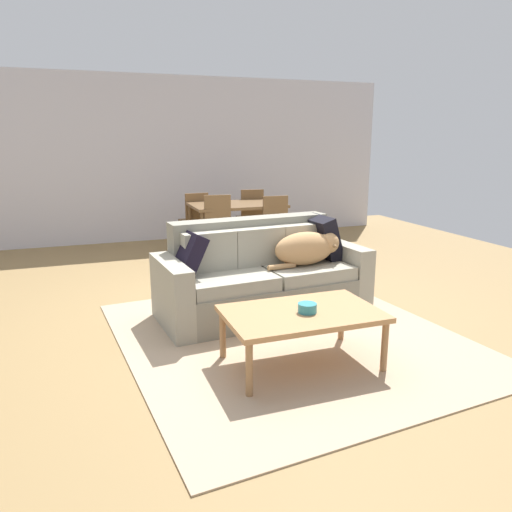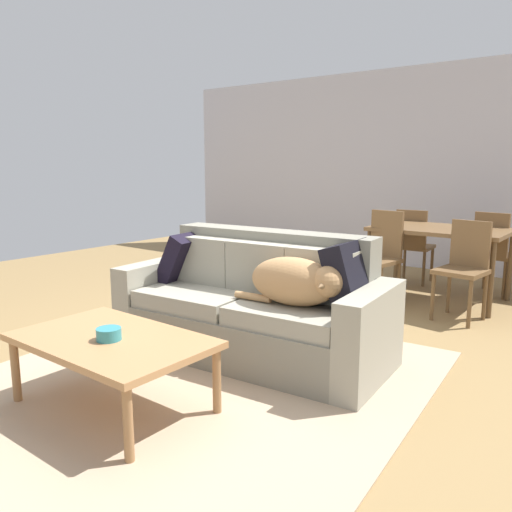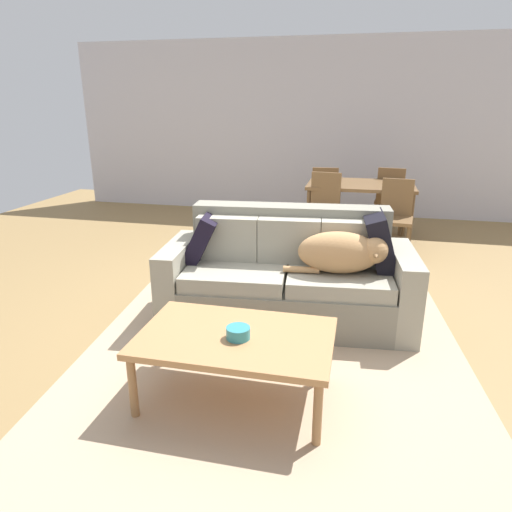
{
  "view_description": "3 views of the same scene",
  "coord_description": "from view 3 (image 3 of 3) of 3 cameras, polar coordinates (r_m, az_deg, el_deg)",
  "views": [
    {
      "loc": [
        -1.38,
        -4.35,
        1.7
      ],
      "look_at": [
        0.15,
        -0.16,
        0.62
      ],
      "focal_mm": 34.22,
      "sensor_mm": 36.0,
      "label": 1
    },
    {
      "loc": [
        2.53,
        -2.96,
        1.43
      ],
      "look_at": [
        0.26,
        -0.04,
        0.76
      ],
      "focal_mm": 36.13,
      "sensor_mm": 36.0,
      "label": 2
    },
    {
      "loc": [
        0.79,
        -3.58,
        1.76
      ],
      "look_at": [
        0.04,
        -0.32,
        0.63
      ],
      "focal_mm": 32.21,
      "sensor_mm": 36.0,
      "label": 3
    }
  ],
  "objects": [
    {
      "name": "dining_chair_near_right",
      "position": [
        5.6,
        16.89,
        4.97
      ],
      "size": [
        0.44,
        0.44,
        0.91
      ],
      "rotation": [
        0.0,
        0.0,
        -0.11
      ],
      "color": "brown",
      "rests_on": "ground"
    },
    {
      "name": "dining_table",
      "position": [
        6.1,
        12.84,
        8.12
      ],
      "size": [
        1.33,
        0.87,
        0.76
      ],
      "color": "brown",
      "rests_on": "ground"
    },
    {
      "name": "area_rug",
      "position": [
        3.41,
        2.07,
        -12.31
      ],
      "size": [
        3.02,
        3.27,
        0.01
      ],
      "primitive_type": "cube",
      "rotation": [
        0.0,
        0.0,
        0.09
      ],
      "color": "tan",
      "rests_on": "ground"
    },
    {
      "name": "bowl_on_coffee_table",
      "position": [
        2.72,
        -2.23,
        -9.51
      ],
      "size": [
        0.14,
        0.14,
        0.07
      ],
      "primitive_type": "cylinder",
      "color": "teal",
      "rests_on": "coffee_table"
    },
    {
      "name": "dining_chair_far_left",
      "position": [
        6.71,
        8.51,
        7.57
      ],
      "size": [
        0.43,
        0.43,
        0.89
      ],
      "rotation": [
        0.0,
        0.0,
        3.21
      ],
      "color": "brown",
      "rests_on": "ground"
    },
    {
      "name": "dog_on_left_cushion",
      "position": [
        3.61,
        10.74,
        0.45
      ],
      "size": [
        0.79,
        0.36,
        0.33
      ],
      "rotation": [
        0.0,
        0.0,
        0.09
      ],
      "color": "tan",
      "rests_on": "couch"
    },
    {
      "name": "throw_pillow_by_right_arm",
      "position": [
        3.82,
        15.12,
        1.68
      ],
      "size": [
        0.31,
        0.47,
        0.48
      ],
      "primitive_type": "cube",
      "rotation": [
        0.0,
        -0.29,
        0.07
      ],
      "color": "black",
      "rests_on": "couch"
    },
    {
      "name": "dining_chair_far_right",
      "position": [
        6.67,
        16.31,
        7.04
      ],
      "size": [
        0.45,
        0.45,
        0.91
      ],
      "rotation": [
        0.0,
        0.0,
        3.01
      ],
      "color": "brown",
      "rests_on": "ground"
    },
    {
      "name": "throw_pillow_by_left_arm",
      "position": [
        3.91,
        -6.64,
        2.27
      ],
      "size": [
        0.35,
        0.44,
        0.42
      ],
      "primitive_type": "cube",
      "rotation": [
        0.0,
        0.46,
        0.13
      ],
      "color": "black",
      "rests_on": "couch"
    },
    {
      "name": "back_partition",
      "position": [
        7.63,
        7.23,
        15.42
      ],
      "size": [
        8.0,
        0.12,
        2.7
      ],
      "primitive_type": "cube",
      "color": "silver",
      "rests_on": "ground"
    },
    {
      "name": "ground_plane",
      "position": [
        4.06,
        0.46,
        -6.98
      ],
      "size": [
        10.0,
        10.0,
        0.0
      ],
      "primitive_type": "plane",
      "color": "olive"
    },
    {
      "name": "dining_chair_near_left",
      "position": [
        5.63,
        8.33,
        5.81
      ],
      "size": [
        0.45,
        0.45,
        0.95
      ],
      "rotation": [
        0.0,
        0.0,
        -0.14
      ],
      "color": "brown",
      "rests_on": "ground"
    },
    {
      "name": "coffee_table",
      "position": [
        2.8,
        -2.53,
        -10.5
      ],
      "size": [
        1.16,
        0.73,
        0.44
      ],
      "color": "#B58150",
      "rests_on": "ground"
    },
    {
      "name": "couch",
      "position": [
        3.85,
        3.96,
        -2.72
      ],
      "size": [
        2.09,
        1.03,
        0.92
      ],
      "rotation": [
        0.0,
        0.0,
        0.09
      ],
      "color": "gray",
      "rests_on": "ground"
    }
  ]
}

